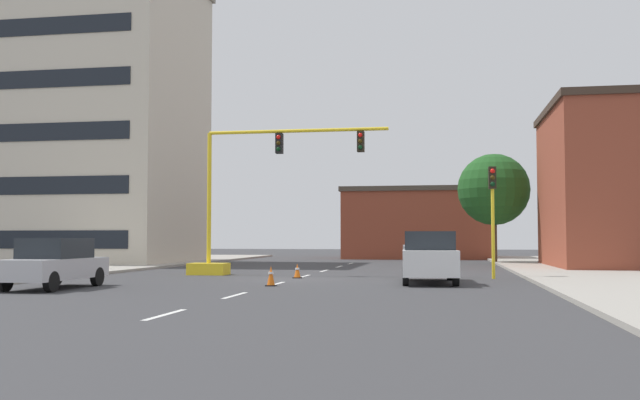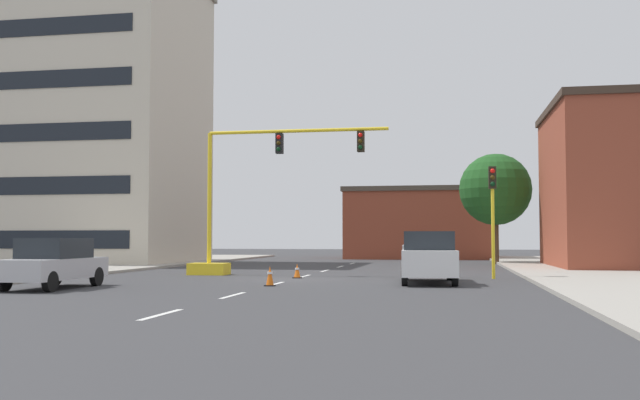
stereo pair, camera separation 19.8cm
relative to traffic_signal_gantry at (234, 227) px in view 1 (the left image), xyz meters
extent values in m
plane|color=#38383A|center=(3.50, -3.01, -2.27)|extent=(160.00, 160.00, 0.00)
cube|color=#9E998E|center=(-9.12, 4.99, -2.20)|extent=(6.00, 56.00, 0.14)
cube|color=#9E998E|center=(16.12, 4.99, -2.20)|extent=(6.00, 56.00, 0.14)
cube|color=silver|center=(3.50, -17.01, -2.26)|extent=(0.16, 2.40, 0.01)
cube|color=silver|center=(3.50, -11.51, -2.26)|extent=(0.16, 2.40, 0.01)
cube|color=silver|center=(3.50, -6.01, -2.26)|extent=(0.16, 2.40, 0.01)
cube|color=silver|center=(3.50, -0.51, -2.26)|extent=(0.16, 2.40, 0.01)
cube|color=silver|center=(3.50, 4.99, -2.26)|extent=(0.16, 2.40, 0.01)
cube|color=silver|center=(3.50, 10.49, -2.26)|extent=(0.16, 2.40, 0.01)
cube|color=silver|center=(3.50, 15.99, -2.26)|extent=(0.16, 2.40, 0.01)
cube|color=beige|center=(-14.07, 13.27, 7.61)|extent=(13.01, 11.71, 19.75)
cube|color=black|center=(-14.07, 7.38, -0.62)|extent=(10.67, 0.06, 1.10)
cube|color=black|center=(-14.07, 7.38, 2.67)|extent=(10.67, 0.06, 1.10)
cube|color=black|center=(-14.07, 7.38, 5.96)|extent=(10.67, 0.06, 1.10)
cube|color=black|center=(-14.07, 7.38, 9.25)|extent=(10.67, 0.06, 1.10)
cube|color=black|center=(-14.07, 7.38, 12.55)|extent=(10.67, 0.06, 1.10)
cube|color=brown|center=(7.57, 29.92, 0.50)|extent=(12.12, 9.87, 5.54)
cube|color=#4C4238|center=(7.57, 29.92, 3.47)|extent=(12.42, 10.17, 0.40)
cube|color=black|center=(7.57, 24.96, -1.17)|extent=(1.10, 0.06, 2.20)
cube|color=#3D2D23|center=(20.84, 10.26, 6.88)|extent=(10.35, 11.13, 0.40)
cube|color=yellow|center=(-1.23, 0.00, -1.99)|extent=(1.80, 1.20, 0.55)
cylinder|color=yellow|center=(-1.23, 0.00, 1.38)|extent=(0.20, 0.20, 6.20)
cylinder|color=yellow|center=(3.04, 0.00, 4.48)|extent=(8.54, 0.16, 0.16)
cube|color=black|center=(2.19, 0.00, 3.91)|extent=(0.32, 0.36, 0.95)
sphere|color=red|center=(2.19, -0.19, 4.18)|extent=(0.20, 0.20, 0.20)
sphere|color=#38280A|center=(2.19, -0.19, 3.90)|extent=(0.20, 0.20, 0.20)
sphere|color=black|center=(2.19, -0.19, 3.62)|extent=(0.20, 0.20, 0.20)
cube|color=black|center=(6.03, 0.00, 3.91)|extent=(0.32, 0.36, 0.95)
sphere|color=red|center=(6.03, -0.19, 4.18)|extent=(0.20, 0.20, 0.20)
sphere|color=#38280A|center=(6.03, -0.19, 3.90)|extent=(0.20, 0.20, 0.20)
sphere|color=black|center=(6.03, -0.19, 3.62)|extent=(0.20, 0.20, 0.20)
cylinder|color=yellow|center=(11.84, -1.12, 0.13)|extent=(0.14, 0.14, 4.80)
cube|color=black|center=(11.84, -1.12, 2.06)|extent=(0.32, 0.36, 0.95)
sphere|color=red|center=(11.84, -1.31, 2.33)|extent=(0.20, 0.20, 0.20)
sphere|color=#38280A|center=(11.84, -1.31, 2.05)|extent=(0.20, 0.20, 0.20)
sphere|color=black|center=(11.84, -1.31, 1.77)|extent=(0.20, 0.20, 0.20)
cylinder|color=brown|center=(13.12, 16.75, -0.67)|extent=(0.36, 0.36, 3.20)
sphere|color=#1E511E|center=(13.12, 16.75, 2.74)|extent=(4.82, 4.82, 4.82)
cube|color=white|center=(9.18, -4.39, -1.45)|extent=(2.27, 5.49, 0.95)
cube|color=#1E2328|center=(9.23, -5.29, -0.63)|extent=(1.93, 1.89, 0.70)
cube|color=white|center=(9.12, -3.21, -0.90)|extent=(2.14, 2.91, 0.16)
cylinder|color=black|center=(10.18, -6.18, -1.93)|extent=(0.25, 0.69, 0.68)
cylinder|color=black|center=(8.38, -6.27, -1.93)|extent=(0.25, 0.69, 0.68)
cylinder|color=black|center=(9.99, -2.51, -1.93)|extent=(0.25, 0.69, 0.68)
cylinder|color=black|center=(8.19, -2.60, -1.93)|extent=(0.25, 0.69, 0.68)
cube|color=#B7B7BC|center=(-3.48, -9.79, -1.58)|extent=(1.87, 4.51, 0.70)
cube|color=#1E2328|center=(-3.48, -9.69, -0.88)|extent=(1.71, 2.31, 0.70)
cylinder|color=black|center=(-4.30, -8.25, -1.93)|extent=(0.22, 0.68, 0.68)
cylinder|color=black|center=(-2.65, -8.26, -1.93)|extent=(0.22, 0.68, 0.68)
cylinder|color=black|center=(-4.32, -11.31, -1.93)|extent=(0.22, 0.68, 0.68)
cylinder|color=black|center=(-2.67, -11.32, -1.93)|extent=(0.22, 0.68, 0.68)
cube|color=black|center=(3.49, -2.08, -2.25)|extent=(0.36, 0.36, 0.04)
cone|color=orange|center=(3.49, -2.08, -1.93)|extent=(0.28, 0.28, 0.59)
cylinder|color=white|center=(3.49, -2.08, -1.86)|extent=(0.19, 0.19, 0.08)
cube|color=black|center=(3.57, -7.23, -2.25)|extent=(0.36, 0.36, 0.04)
cone|color=orange|center=(3.57, -7.23, -1.88)|extent=(0.28, 0.28, 0.70)
cylinder|color=white|center=(3.57, -7.23, -1.79)|extent=(0.19, 0.19, 0.08)
camera|label=1|loc=(9.74, -32.48, -0.52)|focal=40.07mm
camera|label=2|loc=(9.94, -32.45, -0.52)|focal=40.07mm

